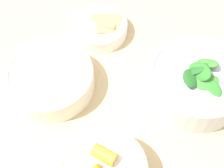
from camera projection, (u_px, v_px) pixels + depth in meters
dining_table at (109, 97)px, 0.78m from camera, size 1.23×0.82×0.76m
bowl_greens at (197, 81)px, 0.62m from camera, size 0.20×0.20×0.09m
bowl_beans_hotdog at (51, 79)px, 0.64m from camera, size 0.18×0.18×0.05m
bowl_cookies at (100, 27)px, 0.72m from camera, size 0.13×0.13×0.05m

